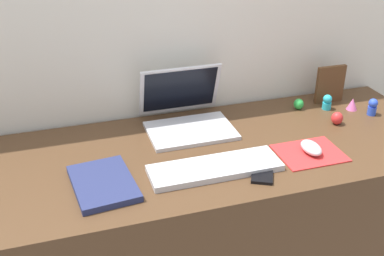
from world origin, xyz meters
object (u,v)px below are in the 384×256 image
at_px(toy_figurine_green, 299,104).
at_px(toy_figurine_pink, 352,104).
at_px(toy_figurine_red, 337,118).
at_px(mouse, 311,148).
at_px(toy_figurine_cyan, 327,102).
at_px(cell_phone, 262,172).
at_px(notebook_pad, 103,183).
at_px(keyboard, 215,168).
at_px(picture_frame, 330,84).
at_px(laptop, 186,112).
at_px(toy_figurine_blue, 373,107).

bearing_deg(toy_figurine_green, toy_figurine_pink, -18.38).
bearing_deg(toy_figurine_red, toy_figurine_pink, 36.13).
bearing_deg(mouse, toy_figurine_cyan, 50.93).
xyz_separation_m(cell_phone, toy_figurine_pink, (0.52, 0.31, 0.02)).
bearing_deg(notebook_pad, keyboard, -8.81).
bearing_deg(toy_figurine_red, picture_frame, 67.49).
bearing_deg(notebook_pad, toy_figurine_red, 3.85).
bearing_deg(laptop, toy_figurine_blue, -10.42).
relative_size(mouse, cell_phone, 0.75).
height_order(notebook_pad, toy_figurine_pink, toy_figurine_pink).
relative_size(toy_figurine_cyan, toy_figurine_pink, 1.30).
distance_m(notebook_pad, toy_figurine_blue, 1.05).
xyz_separation_m(keyboard, toy_figurine_cyan, (0.56, 0.29, 0.02)).
bearing_deg(toy_figurine_green, cell_phone, -130.84).
xyz_separation_m(cell_phone, toy_figurine_green, (0.33, 0.38, 0.02)).
bearing_deg(toy_figurine_pink, cell_phone, -149.16).
bearing_deg(laptop, notebook_pad, -138.58).
distance_m(toy_figurine_cyan, toy_figurine_pink, 0.10).
distance_m(toy_figurine_red, toy_figurine_green, 0.17).
bearing_deg(toy_figurine_red, keyboard, -162.79).
bearing_deg(toy_figurine_red, laptop, 163.48).
distance_m(laptop, toy_figurine_blue, 0.71).
height_order(keyboard, toy_figurine_blue, toy_figurine_blue).
relative_size(toy_figurine_blue, toy_figurine_pink, 1.43).
bearing_deg(mouse, toy_figurine_red, 38.96).
distance_m(mouse, toy_figurine_red, 0.25).
bearing_deg(toy_figurine_red, mouse, -141.04).
bearing_deg(mouse, cell_phone, -162.90).
height_order(cell_phone, toy_figurine_pink, toy_figurine_pink).
bearing_deg(toy_figurine_cyan, cell_phone, -141.34).
bearing_deg(toy_figurine_green, toy_figurine_blue, -27.93).
bearing_deg(toy_figurine_red, toy_figurine_cyan, 75.08).
xyz_separation_m(toy_figurine_blue, toy_figurine_pink, (-0.04, 0.06, -0.01)).
relative_size(toy_figurine_green, toy_figurine_cyan, 0.71).
height_order(mouse, toy_figurine_pink, toy_figurine_pink).
distance_m(toy_figurine_green, toy_figurine_cyan, 0.11).
height_order(mouse, toy_figurine_red, toy_figurine_red).
height_order(cell_phone, picture_frame, picture_frame).
bearing_deg(toy_figurine_blue, mouse, -152.89).
distance_m(picture_frame, toy_figurine_blue, 0.19).
bearing_deg(laptop, toy_figurine_pink, -5.75).
height_order(laptop, picture_frame, laptop).
bearing_deg(toy_figurine_green, toy_figurine_red, -65.35).
bearing_deg(picture_frame, toy_figurine_red, -112.51).
xyz_separation_m(toy_figurine_red, toy_figurine_cyan, (0.03, 0.12, 0.01)).
bearing_deg(notebook_pad, picture_frame, 13.53).
xyz_separation_m(notebook_pad, toy_figurine_green, (0.80, 0.30, 0.01)).
relative_size(keyboard, toy_figurine_green, 9.63).
xyz_separation_m(keyboard, toy_figurine_pink, (0.65, 0.26, 0.01)).
xyz_separation_m(mouse, notebook_pad, (-0.67, 0.01, -0.01)).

